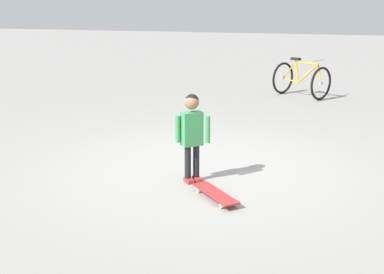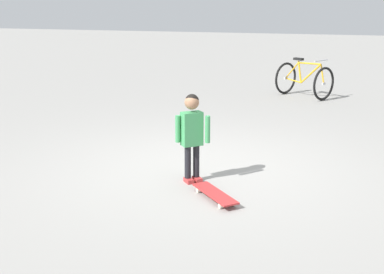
# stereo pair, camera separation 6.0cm
# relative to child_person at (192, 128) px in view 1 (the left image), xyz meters

# --- Properties ---
(ground_plane) EXTENTS (50.00, 50.00, 0.00)m
(ground_plane) POSITION_rel_child_person_xyz_m (0.00, -0.55, -0.66)
(ground_plane) COLOR gray
(child_person) EXTENTS (0.40, 0.27, 1.06)m
(child_person) POSITION_rel_child_person_xyz_m (0.00, 0.00, 0.00)
(child_person) COLOR black
(child_person) RESTS_ON ground
(skateboard) EXTENTS (0.63, 0.67, 0.07)m
(skateboard) POSITION_rel_child_person_xyz_m (-0.40, 0.48, -0.60)
(skateboard) COLOR #B22D2D
(skateboard) RESTS_ON ground
(bicycle_near) EXTENTS (1.28, 1.18, 0.85)m
(bicycle_near) POSITION_rel_child_person_xyz_m (-0.89, -5.85, -0.28)
(bicycle_near) COLOR black
(bicycle_near) RESTS_ON ground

